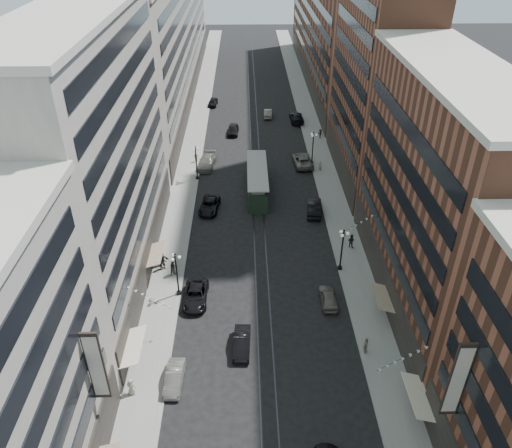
{
  "coord_description": "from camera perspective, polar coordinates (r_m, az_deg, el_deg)",
  "views": [
    {
      "loc": [
        -1.72,
        -13.92,
        36.48
      ],
      "look_at": [
        -0.58,
        34.41,
        5.0
      ],
      "focal_mm": 35.0,
      "sensor_mm": 36.0,
      "label": 1
    }
  ],
  "objects": [
    {
      "name": "building_east_mid",
      "position": [
        52.03,
        19.94,
        2.86
      ],
      "size": [
        8.0,
        30.0,
        24.0
      ],
      "primitive_type": "cube",
      "color": "brown",
      "rests_on": "ground"
    },
    {
      "name": "pedestrian_1",
      "position": [
        46.81,
        -14.09,
        -17.56
      ],
      "size": [
        0.96,
        0.7,
        1.75
      ],
      "primitive_type": "imported",
      "rotation": [
        0.0,
        0.0,
        2.84
      ],
      "color": "#A19985",
      "rests_on": "sidewalk_west"
    },
    {
      "name": "car_2",
      "position": [
        54.61,
        -6.92,
        -8.09
      ],
      "size": [
        2.63,
        5.5,
        1.51
      ],
      "primitive_type": "imported",
      "rotation": [
        0.0,
        0.0,
        -0.02
      ],
      "color": "black",
      "rests_on": "ground"
    },
    {
      "name": "pedestrian_4",
      "position": [
        49.78,
        12.44,
        -13.37
      ],
      "size": [
        0.53,
        1.06,
        1.76
      ],
      "primitive_type": "imported",
      "rotation": [
        0.0,
        0.0,
        1.51
      ],
      "color": "gray",
      "rests_on": "sidewalk_east"
    },
    {
      "name": "car_7",
      "position": [
        69.8,
        -5.34,
        2.12
      ],
      "size": [
        3.13,
        5.62,
        1.49
      ],
      "primitive_type": "imported",
      "rotation": [
        0.0,
        0.0,
        -0.13
      ],
      "color": "black",
      "rests_on": "ground"
    },
    {
      "name": "pedestrian_6",
      "position": [
        83.29,
        -6.87,
        7.6
      ],
      "size": [
        1.06,
        0.68,
        1.68
      ],
      "primitive_type": "imported",
      "rotation": [
        0.0,
        0.0,
        3.39
      ],
      "color": "#B7AD97",
      "rests_on": "sidewalk_west"
    },
    {
      "name": "lamppost_sw_mid",
      "position": [
        76.95,
        -6.85,
        7.11
      ],
      "size": [
        1.03,
        1.14,
        5.52
      ],
      "color": "black",
      "rests_on": "sidewalk_west"
    },
    {
      "name": "building_east_far",
      "position": [
        122.85,
        7.99,
        21.29
      ],
      "size": [
        8.0,
        72.0,
        24.0
      ],
      "primitive_type": "cube",
      "color": "brown",
      "rests_on": "ground"
    },
    {
      "name": "car_11",
      "position": [
        82.31,
        5.31,
        7.28
      ],
      "size": [
        3.32,
        6.39,
        1.72
      ],
      "primitive_type": "imported",
      "rotation": [
        0.0,
        0.0,
        3.22
      ],
      "color": "slate",
      "rests_on": "ground"
    },
    {
      "name": "lamppost_se_far",
      "position": [
        57.82,
        9.8,
        -2.76
      ],
      "size": [
        1.03,
        1.14,
        5.52
      ],
      "color": "black",
      "rests_on": "sidewalk_east"
    },
    {
      "name": "car_5",
      "position": [
        49.29,
        -1.62,
        -13.42
      ],
      "size": [
        1.79,
        4.59,
        1.49
      ],
      "primitive_type": "imported",
      "rotation": [
        0.0,
        0.0,
        -0.05
      ],
      "color": "black",
      "rests_on": "ground"
    },
    {
      "name": "lamppost_se_mid",
      "position": [
        81.84,
        6.51,
        8.78
      ],
      "size": [
        1.03,
        1.14,
        5.52
      ],
      "color": "black",
      "rests_on": "sidewalk_east"
    },
    {
      "name": "pedestrian_2",
      "position": [
        59.11,
        -10.6,
        -4.36
      ],
      "size": [
        0.96,
        0.57,
        1.91
      ],
      "primitive_type": "imported",
      "rotation": [
        0.0,
        0.0,
        0.07
      ],
      "color": "black",
      "rests_on": "sidewalk_west"
    },
    {
      "name": "car_10",
      "position": [
        69.27,
        6.65,
        1.89
      ],
      "size": [
        2.51,
        5.48,
        1.74
      ],
      "primitive_type": "imported",
      "rotation": [
        0.0,
        0.0,
        3.01
      ],
      "color": "black",
      "rests_on": "ground"
    },
    {
      "name": "rail_east",
      "position": [
        91.54,
        0.28,
        9.59
      ],
      "size": [
        0.12,
        180.0,
        0.02
      ],
      "primitive_type": "cube",
      "color": "#2D2D33",
      "rests_on": "ground"
    },
    {
      "name": "sidewalk_east",
      "position": [
        92.36,
        6.77,
        9.62
      ],
      "size": [
        4.0,
        180.0,
        0.15
      ],
      "primitive_type": "cube",
      "color": "gray",
      "rests_on": "ground"
    },
    {
      "name": "car_8",
      "position": [
        81.81,
        -5.65,
        7.09
      ],
      "size": [
        3.15,
        6.23,
        1.73
      ],
      "primitive_type": "imported",
      "rotation": [
        0.0,
        0.0,
        -0.13
      ],
      "color": "#67655C",
      "rests_on": "ground"
    },
    {
      "name": "car_4",
      "position": [
        54.57,
        8.25,
        -8.29
      ],
      "size": [
        1.79,
        4.31,
        1.46
      ],
      "primitive_type": "imported",
      "rotation": [
        0.0,
        0.0,
        3.16
      ],
      "color": "#636158",
      "rests_on": "ground"
    },
    {
      "name": "streetcar",
      "position": [
        73.71,
        0.14,
        4.9
      ],
      "size": [
        2.93,
        13.23,
        3.66
      ],
      "color": "#203222",
      "rests_on": "ground"
    },
    {
      "name": "building_west_mid",
      "position": [
        54.23,
        -17.72,
        6.95
      ],
      "size": [
        8.0,
        36.0,
        28.0
      ],
      "primitive_type": "cube",
      "color": "#A39D90",
      "rests_on": "ground"
    },
    {
      "name": "rail_west",
      "position": [
        91.51,
        -0.61,
        9.58
      ],
      "size": [
        0.12,
        180.0,
        0.02
      ],
      "primitive_type": "cube",
      "color": "#2D2D33",
      "rests_on": "ground"
    },
    {
      "name": "building_east_tower",
      "position": [
        74.02,
        14.21,
        20.08
      ],
      "size": [
        8.0,
        26.0,
        42.0
      ],
      "primitive_type": "cube",
      "color": "brown",
      "rests_on": "ground"
    },
    {
      "name": "building_west_far",
      "position": [
        113.44,
        -9.7,
        20.7
      ],
      "size": [
        8.0,
        90.0,
        26.0
      ],
      "primitive_type": "cube",
      "color": "#A39D90",
      "rests_on": "ground"
    },
    {
      "name": "pedestrian_9",
      "position": [
        92.27,
        7.36,
        10.19
      ],
      "size": [
        1.17,
        0.6,
        1.74
      ],
      "primitive_type": "imported",
      "rotation": [
        0.0,
        0.0,
        -0.12
      ],
      "color": "black",
      "rests_on": "sidewalk_east"
    },
    {
      "name": "car_1",
      "position": [
        47.12,
        -9.35,
        -16.95
      ],
      "size": [
        1.68,
        4.34,
        1.41
      ],
      "primitive_type": "imported",
      "rotation": [
        0.0,
        0.0,
        -0.04
      ],
      "color": "slate",
      "rests_on": "ground"
    },
    {
      "name": "car_14",
      "position": [
        101.98,
        1.37,
        12.54
      ],
      "size": [
        1.8,
        4.56,
        1.48
      ],
      "primitive_type": "imported",
      "rotation": [
        0.0,
        0.0,
        3.09
      ],
      "color": "slate",
      "rests_on": "ground"
    },
    {
      "name": "sidewalk_west",
      "position": [
        91.95,
        -7.13,
        9.49
      ],
      "size": [
        4.0,
        180.0,
        0.15
      ],
      "primitive_type": "cube",
      "color": "gray",
      "rests_on": "ground"
    },
    {
      "name": "lamppost_sw_far",
      "position": [
        54.11,
        -9.05,
        -5.52
      ],
      "size": [
        1.03,
        1.14,
        5.52
      ],
      "color": "black",
      "rests_on": "sidewalk_west"
    },
    {
      "name": "pedestrian_7",
      "position": [
        62.86,
        10.81,
        -1.9
      ],
      "size": [
        1.01,
        0.88,
        1.83
      ],
      "primitive_type": "imported",
      "rotation": [
        0.0,
        0.0,
        2.59
      ],
      "color": "black",
      "rests_on": "sidewalk_east"
    },
    {
      "name": "car_9",
      "position": [
        108.47,
        -4.95,
        13.71
      ],
      "size": [
        2.16,
        4.47,
        1.47
      ],
      "primitive_type": "imported",
      "rotation": [
        0.0,
        0.0,
        -0.1
      ],
      "color": "black",
      "rests_on": "ground"
    },
    {
      "name": "car_12",
      "position": [
        99.84,
        4.66,
        12.06
      ],
      "size": [
        2.61,
        6.05,
        1.74
      ],
      "primitive_type": "imported",
      "rotation": [
        0.0,
        0.0,
        3.17
      ],
      "color": "black",
      "rests_on": "ground"
    },
    {
      "name": "car_13",
      "position": [
        93.92,
        -2.64,
        10.71
      ],
      "size": [
        2.21,
        4.88,
        1.62
      ],
      "primitive_type": "imported",
      "rotation": [
        0.0,
        0.0,
        -0.06
      ],
      "color": "black",
      "rests_on": "ground"
    },
    {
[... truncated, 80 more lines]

